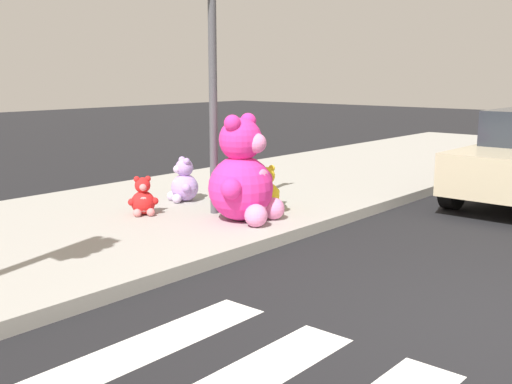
{
  "coord_description": "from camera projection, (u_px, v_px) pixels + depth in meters",
  "views": [
    {
      "loc": [
        -4.9,
        -1.42,
        2.04
      ],
      "look_at": [
        0.94,
        3.6,
        0.55
      ],
      "focal_mm": 43.4,
      "sensor_mm": 36.0,
      "label": 1
    }
  ],
  "objects": [
    {
      "name": "plush_lavender",
      "position": [
        183.0,
        184.0,
        9.21
      ],
      "size": [
        0.47,
        0.48,
        0.66
      ],
      "color": "#B28CD8",
      "rests_on": "sidewalk"
    },
    {
      "name": "sign_pole",
      "position": [
        213.0,
        87.0,
        8.15
      ],
      "size": [
        0.56,
        0.11,
        3.2
      ],
      "color": "#4C4C51",
      "rests_on": "sidewalk"
    },
    {
      "name": "plush_pink_large",
      "position": [
        243.0,
        178.0,
        7.95
      ],
      "size": [
        1.05,
        0.96,
        1.38
      ],
      "color": "#F22D93",
      "rests_on": "sidewalk"
    },
    {
      "name": "plush_teal",
      "position": [
        244.0,
        181.0,
        9.29
      ],
      "size": [
        0.55,
        0.48,
        0.71
      ],
      "color": "teal",
      "rests_on": "sidewalk"
    },
    {
      "name": "plush_yellow",
      "position": [
        266.0,
        191.0,
        8.71
      ],
      "size": [
        0.45,
        0.44,
        0.62
      ],
      "color": "yellow",
      "rests_on": "sidewalk"
    },
    {
      "name": "sidewalk",
      "position": [
        119.0,
        222.0,
        8.26
      ],
      "size": [
        28.0,
        4.4,
        0.15
      ],
      "primitive_type": "cube",
      "color": "#9E9B93",
      "rests_on": "ground_plane"
    },
    {
      "name": "plush_red",
      "position": [
        143.0,
        199.0,
        8.33
      ],
      "size": [
        0.37,
        0.38,
        0.53
      ],
      "color": "red",
      "rests_on": "sidewalk"
    }
  ]
}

